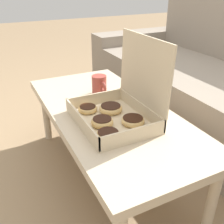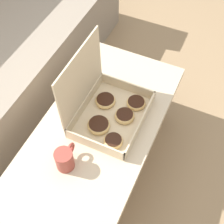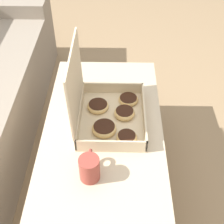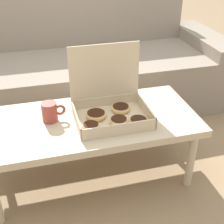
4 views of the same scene
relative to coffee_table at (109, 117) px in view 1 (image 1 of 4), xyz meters
name	(u,v)px [view 1 (image 1 of 4)]	position (x,y,z in m)	size (l,w,h in m)	color
ground_plane	(123,169)	(0.00, 0.09, -0.36)	(12.00, 12.00, 0.00)	#937756
coffee_table	(109,117)	(0.00, 0.00, 0.00)	(1.16, 0.54, 0.40)	#C6B293
pastry_box	(117,108)	(0.11, -0.01, 0.10)	(0.39, 0.31, 0.37)	beige
coffee_mug	(99,85)	(-0.20, 0.04, 0.09)	(0.13, 0.08, 0.11)	#993D33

